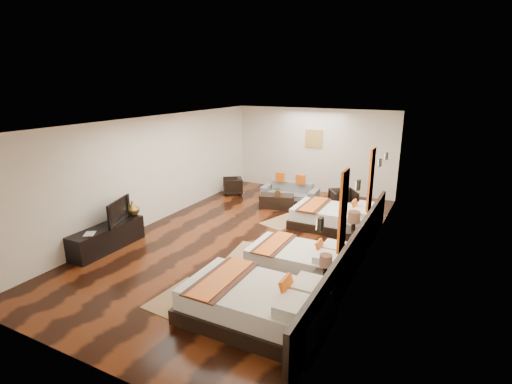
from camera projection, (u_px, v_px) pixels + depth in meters
The scene contains 30 objects.
floor at pixel (247, 238), 9.25m from camera, with size 5.50×9.50×0.01m, color black.
ceiling at pixel (246, 121), 8.47m from camera, with size 5.50×9.50×0.01m, color white.
back_wall at pixel (314, 150), 12.93m from camera, with size 5.50×0.01×2.80m, color silver.
left_wall at pixel (155, 170), 10.06m from camera, with size 0.01×9.50×2.80m, color silver.
right_wall at pixel (368, 198), 7.66m from camera, with size 0.01×9.50×2.80m, color silver.
headboard_panel at pixel (353, 256), 7.26m from camera, with size 0.08×6.60×0.90m, color black.
bed_near at pixel (256, 304), 5.99m from camera, with size 2.29×1.44×0.87m.
bed_mid at pixel (298, 259), 7.58m from camera, with size 1.93×1.21×0.74m.
bed_far at pixel (336, 218), 9.83m from camera, with size 2.13×1.34×0.81m.
nightstand_a at pixel (325, 283), 6.64m from camera, with size 0.41×0.41×0.81m.
nightstand_b at pixel (352, 239), 8.34m from camera, with size 0.49×0.49×0.97m.
jute_mat_near at pixel (181, 297), 6.71m from camera, with size 0.75×1.20×0.01m, color #92704A.
jute_mat_mid at pixel (248, 254), 8.40m from camera, with size 0.75×1.20×0.01m, color #92704A.
jute_mat_far at pixel (284, 221), 10.35m from camera, with size 0.75×1.20×0.01m, color #92704A.
tv_console at pixel (107, 238), 8.58m from camera, with size 0.50×1.80×0.55m, color black.
tv at pixel (115, 211), 8.62m from camera, with size 0.97×0.13×0.56m, color black.
book at pixel (84, 234), 8.02m from camera, with size 0.21×0.28×0.03m, color black.
figurine at pixel (132, 208), 9.16m from camera, with size 0.32×0.32×0.34m, color brown.
sofa at pixel (290, 191), 12.31m from camera, with size 1.80×0.70×0.53m, color slate.
armchair_left at pixel (233, 186), 12.78m from camera, with size 0.60×0.62×0.57m, color black.
armchair_right at pixel (343, 201), 11.06m from camera, with size 0.69×0.71×0.65m, color black.
coffee_table at pixel (277, 201), 11.43m from camera, with size 1.00×0.50×0.40m, color black.
table_plant at pixel (278, 191), 11.34m from camera, with size 0.23×0.20×0.26m, color #21561C.
orange_panel_a at pixel (343, 211), 5.96m from camera, with size 0.04×0.40×1.30m, color #D86014.
orange_panel_b at pixel (371, 180), 7.84m from camera, with size 0.04×0.40×1.30m, color #D86014.
sconce_near at pixel (320, 224), 4.99m from camera, with size 0.07×0.12×0.18m.
sconce_mid at pixel (358, 185), 6.87m from camera, with size 0.07×0.12×0.18m.
sconce_far at pixel (380, 163), 8.76m from camera, with size 0.07×0.12×0.18m.
sconce_lounge at pixel (386, 156), 9.53m from camera, with size 0.07×0.12×0.18m.
gold_artwork at pixel (314, 139), 12.80m from camera, with size 0.60×0.04×0.60m, color #AD873F.
Camera 1 is at (4.09, -7.55, 3.64)m, focal length 26.92 mm.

